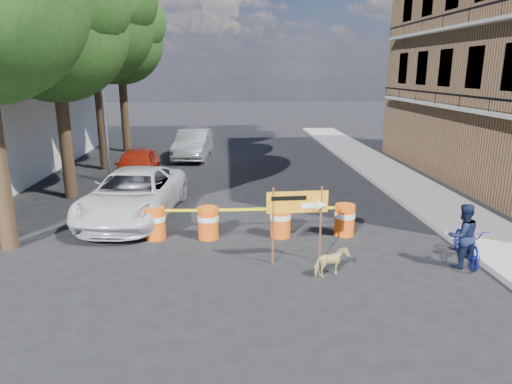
{
  "coord_description": "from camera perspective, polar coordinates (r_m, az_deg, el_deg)",
  "views": [
    {
      "loc": [
        -1.05,
        -9.68,
        4.54
      ],
      "look_at": [
        -0.25,
        2.44,
        1.3
      ],
      "focal_mm": 32.0,
      "sensor_mm": 36.0,
      "label": 1
    }
  ],
  "objects": [
    {
      "name": "sedan_red",
      "position": [
        19.76,
        -14.66,
        3.23
      ],
      "size": [
        1.86,
        4.17,
        1.39
      ],
      "primitive_type": "imported",
      "rotation": [
        0.0,
        0.0,
        0.05
      ],
      "color": "#A51E0D",
      "rests_on": "ground"
    },
    {
      "name": "ground",
      "position": [
        10.74,
        2.24,
        -10.07
      ],
      "size": [
        120.0,
        120.0,
        0.0
      ],
      "primitive_type": "plane",
      "color": "black",
      "rests_on": "ground"
    },
    {
      "name": "detour_sign",
      "position": [
        10.9,
        6.21,
        -1.93
      ],
      "size": [
        1.48,
        0.29,
        1.9
      ],
      "rotation": [
        0.0,
        0.0,
        0.05
      ],
      "color": "#592D19",
      "rests_on": "ground"
    },
    {
      "name": "barrel_far_left",
      "position": [
        12.95,
        -12.5,
        -3.75
      ],
      "size": [
        0.58,
        0.58,
        0.9
      ],
      "color": "#D14D0C",
      "rests_on": "ground"
    },
    {
      "name": "tree_mid_a",
      "position": [
        17.69,
        -23.81,
        18.5
      ],
      "size": [
        5.25,
        5.0,
        8.68
      ],
      "color": "#332316",
      "rests_on": "ground"
    },
    {
      "name": "barrel_mid_right",
      "position": [
        12.82,
        3.07,
        -3.59
      ],
      "size": [
        0.58,
        0.58,
        0.9
      ],
      "color": "#D14D0C",
      "rests_on": "ground"
    },
    {
      "name": "bicycle",
      "position": [
        12.22,
        25.13,
        -3.87
      ],
      "size": [
        0.8,
        1.05,
        1.8
      ],
      "primitive_type": "imported",
      "rotation": [
        0.0,
        0.0,
        -0.19
      ],
      "color": "#121D98",
      "rests_on": "ground"
    },
    {
      "name": "dog",
      "position": [
        10.59,
        9.38,
        -8.69
      ],
      "size": [
        0.87,
        0.64,
        0.67
      ],
      "primitive_type": "imported",
      "rotation": [
        0.0,
        0.0,
        1.98
      ],
      "color": "tan",
      "rests_on": "ground"
    },
    {
      "name": "sidewalk_east",
      "position": [
        17.85,
        20.34,
        -0.51
      ],
      "size": [
        2.4,
        40.0,
        0.15
      ],
      "primitive_type": "cube",
      "color": "gray",
      "rests_on": "ground"
    },
    {
      "name": "barrel_far_right",
      "position": [
        13.16,
        11.02,
        -3.36
      ],
      "size": [
        0.58,
        0.58,
        0.9
      ],
      "color": "#D14D0C",
      "rests_on": "ground"
    },
    {
      "name": "barrel_mid_left",
      "position": [
        12.73,
        -6.0,
        -3.78
      ],
      "size": [
        0.58,
        0.58,
        0.9
      ],
      "color": "#D14D0C",
      "rests_on": "ground"
    },
    {
      "name": "pedestrian",
      "position": [
        11.82,
        24.42,
        -5.0
      ],
      "size": [
        0.84,
        0.7,
        1.56
      ],
      "primitive_type": "imported",
      "rotation": [
        0.0,
        0.0,
        3.29
      ],
      "color": "black",
      "rests_on": "ground"
    },
    {
      "name": "tree_mid_b",
      "position": [
        22.52,
        -19.55,
        19.67
      ],
      "size": [
        5.67,
        5.4,
        9.62
      ],
      "color": "#332316",
      "rests_on": "ground"
    },
    {
      "name": "sedan_silver",
      "position": [
        24.66,
        -7.84,
        5.97
      ],
      "size": [
        2.0,
        4.71,
        1.51
      ],
      "primitive_type": "imported",
      "rotation": [
        0.0,
        0.0,
        -0.09
      ],
      "color": "#ACAFB3",
      "rests_on": "ground"
    },
    {
      "name": "suv_white",
      "position": [
        14.88,
        -15.07,
        -0.32
      ],
      "size": [
        3.08,
        5.68,
        1.51
      ],
      "primitive_type": "imported",
      "rotation": [
        0.0,
        0.0,
        -0.11
      ],
      "color": "silver",
      "rests_on": "ground"
    },
    {
      "name": "streetlamp",
      "position": [
        19.79,
        -18.61,
        13.71
      ],
      "size": [
        1.25,
        0.18,
        8.0
      ],
      "color": "gray",
      "rests_on": "ground"
    },
    {
      "name": "tree_far",
      "position": [
        27.33,
        -16.6,
        17.86
      ],
      "size": [
        5.04,
        4.8,
        8.84
      ],
      "color": "#332316",
      "rests_on": "ground"
    }
  ]
}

